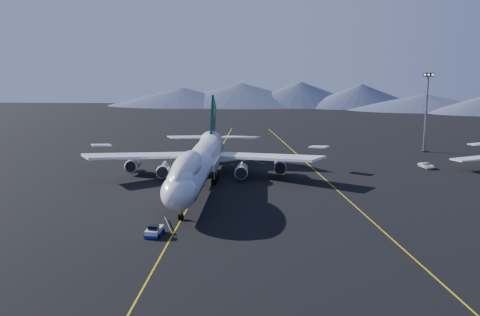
{
  "coord_description": "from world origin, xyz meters",
  "views": [
    {
      "loc": [
        15.91,
        -120.52,
        28.71
      ],
      "look_at": [
        9.22,
        4.88,
        6.0
      ],
      "focal_mm": 40.0,
      "sensor_mm": 36.0,
      "label": 1
    }
  ],
  "objects_px": {
    "boeing_747": "(199,162)",
    "pushback_tug": "(154,232)",
    "floodlight_mast": "(426,112)",
    "service_van": "(427,165)"
  },
  "relations": [
    {
      "from": "boeing_747",
      "to": "pushback_tug",
      "type": "height_order",
      "value": "boeing_747"
    },
    {
      "from": "boeing_747",
      "to": "pushback_tug",
      "type": "bearing_deg",
      "value": -94.81
    },
    {
      "from": "floodlight_mast",
      "to": "service_van",
      "type": "bearing_deg",
      "value": -104.18
    },
    {
      "from": "pushback_tug",
      "to": "floodlight_mast",
      "type": "height_order",
      "value": "floodlight_mast"
    },
    {
      "from": "pushback_tug",
      "to": "floodlight_mast",
      "type": "relative_size",
      "value": 0.19
    },
    {
      "from": "floodlight_mast",
      "to": "boeing_747",
      "type": "bearing_deg",
      "value": -141.46
    },
    {
      "from": "boeing_747",
      "to": "pushback_tug",
      "type": "distance_m",
      "value": 36.18
    },
    {
      "from": "boeing_747",
      "to": "pushback_tug",
      "type": "xyz_separation_m",
      "value": [
        -3.0,
        -35.68,
        -5.2
      ]
    },
    {
      "from": "service_van",
      "to": "floodlight_mast",
      "type": "relative_size",
      "value": 0.22
    },
    {
      "from": "pushback_tug",
      "to": "service_van",
      "type": "xyz_separation_m",
      "value": [
        62.22,
        60.74,
        0.14
      ]
    }
  ]
}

